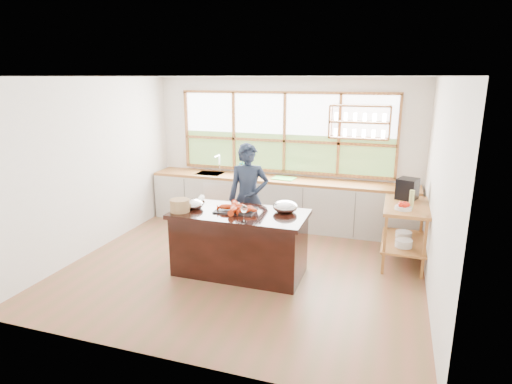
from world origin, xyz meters
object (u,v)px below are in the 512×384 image
at_px(cook, 248,198).
at_px(espresso_machine, 407,189).
at_px(island, 240,243).
at_px(wicker_basket, 180,205).

height_order(cook, espresso_machine, cook).
bearing_deg(island, wicker_basket, -164.40).
bearing_deg(espresso_machine, wicker_basket, -131.69).
bearing_deg(cook, wicker_basket, -139.38).
relative_size(cook, wicker_basket, 6.41).
bearing_deg(cook, island, -97.38).
bearing_deg(wicker_basket, cook, 58.37).
distance_m(cook, wicker_basket, 1.22).
relative_size(cook, espresso_machine, 5.47).
relative_size(island, cook, 1.07).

